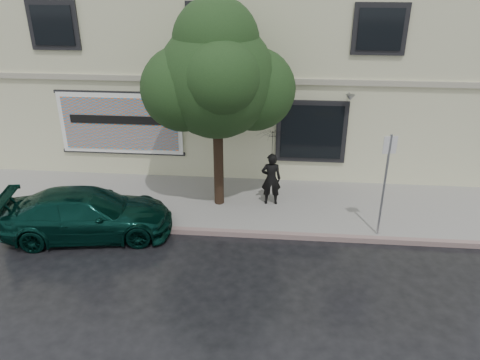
{
  "coord_description": "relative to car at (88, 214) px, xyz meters",
  "views": [
    {
      "loc": [
        2.16,
        -9.71,
        7.08
      ],
      "look_at": [
        1.1,
        2.2,
        1.41
      ],
      "focal_mm": 35.0,
      "sensor_mm": 36.0,
      "label": 1
    }
  ],
  "objects": [
    {
      "name": "pedestrian",
      "position": [
        5.02,
        2.06,
        0.31
      ],
      "size": [
        0.64,
        0.45,
        1.66
      ],
      "primitive_type": "imported",
      "rotation": [
        0.0,
        0.0,
        3.22
      ],
      "color": "black",
      "rests_on": "sidewalk"
    },
    {
      "name": "curb",
      "position": [
        3.06,
        0.3,
        -0.59
      ],
      "size": [
        20.0,
        0.18,
        0.16
      ],
      "primitive_type": "cube",
      "color": "slate",
      "rests_on": "ground"
    },
    {
      "name": "ground",
      "position": [
        3.06,
        -1.2,
        -0.67
      ],
      "size": [
        90.0,
        90.0,
        0.0
      ],
      "primitive_type": "plane",
      "color": "black",
      "rests_on": "ground"
    },
    {
      "name": "building",
      "position": [
        3.06,
        7.8,
        2.83
      ],
      "size": [
        20.0,
        8.12,
        7.0
      ],
      "color": "beige",
      "rests_on": "ground"
    },
    {
      "name": "umbrella",
      "position": [
        5.02,
        2.06,
        1.5
      ],
      "size": [
        1.15,
        1.15,
        0.72
      ],
      "primitive_type": "imported",
      "rotation": [
        0.0,
        0.0,
        -0.2
      ],
      "color": "black",
      "rests_on": "pedestrian"
    },
    {
      "name": "sign_pole",
      "position": [
        8.04,
        0.5,
        1.21
      ],
      "size": [
        0.36,
        0.09,
        2.93
      ],
      "rotation": [
        0.0,
        0.0,
        0.2
      ],
      "color": "#9FA3A8",
      "rests_on": "sidewalk"
    },
    {
      "name": "street_tree",
      "position": [
        3.42,
        1.95,
        3.35
      ],
      "size": [
        3.3,
        3.3,
        5.53
      ],
      "color": "#322116",
      "rests_on": "sidewalk"
    },
    {
      "name": "car",
      "position": [
        0.0,
        0.0,
        0.0
      ],
      "size": [
        4.86,
        2.75,
        1.34
      ],
      "primitive_type": "imported",
      "rotation": [
        0.0,
        0.0,
        1.73
      ],
      "color": "black",
      "rests_on": "ground"
    },
    {
      "name": "sidewalk",
      "position": [
        3.06,
        2.05,
        -0.59
      ],
      "size": [
        20.0,
        3.5,
        0.15
      ],
      "primitive_type": "cube",
      "color": "gray",
      "rests_on": "ground"
    },
    {
      "name": "billboard",
      "position": [
        -0.14,
        3.72,
        1.39
      ],
      "size": [
        4.3,
        0.16,
        2.2
      ],
      "color": "white",
      "rests_on": "ground"
    }
  ]
}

